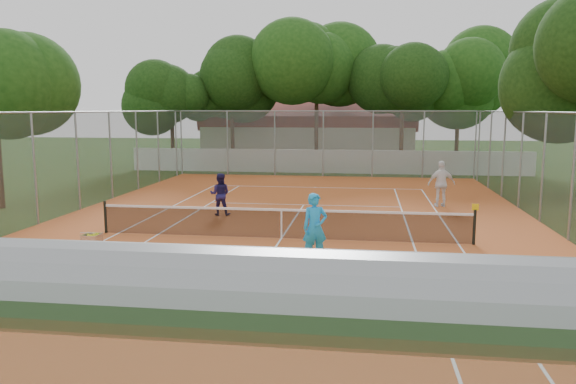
# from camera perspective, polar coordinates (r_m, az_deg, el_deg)

# --- Properties ---
(ground) EXTENTS (120.00, 120.00, 0.00)m
(ground) POSITION_cam_1_polar(r_m,az_deg,el_deg) (18.00, -0.66, -4.79)
(ground) COLOR #18330E
(ground) RESTS_ON ground
(court_pad) EXTENTS (18.00, 34.00, 0.02)m
(court_pad) POSITION_cam_1_polar(r_m,az_deg,el_deg) (17.99, -0.66, -4.76)
(court_pad) COLOR #BF5A25
(court_pad) RESTS_ON ground
(court_lines) EXTENTS (10.98, 23.78, 0.01)m
(court_lines) POSITION_cam_1_polar(r_m,az_deg,el_deg) (17.99, -0.66, -4.72)
(court_lines) COLOR white
(court_lines) RESTS_ON court_pad
(tennis_net) EXTENTS (11.88, 0.10, 0.98)m
(tennis_net) POSITION_cam_1_polar(r_m,az_deg,el_deg) (17.89, -0.67, -3.20)
(tennis_net) COLOR black
(tennis_net) RESTS_ON court_pad
(perimeter_fence) EXTENTS (18.00, 34.00, 4.00)m
(perimeter_fence) POSITION_cam_1_polar(r_m,az_deg,el_deg) (17.65, -0.68, 1.54)
(perimeter_fence) COLOR slate
(perimeter_fence) RESTS_ON ground
(boundary_wall) EXTENTS (26.00, 0.30, 1.50)m
(boundary_wall) POSITION_cam_1_polar(r_m,az_deg,el_deg) (36.57, 3.81, 3.12)
(boundary_wall) COLOR white
(boundary_wall) RESTS_ON ground
(clubhouse) EXTENTS (16.40, 9.00, 4.40)m
(clubhouse) POSITION_cam_1_polar(r_m,az_deg,el_deg) (46.59, 2.27, 6.06)
(clubhouse) COLOR beige
(clubhouse) RESTS_ON ground
(tropical_trees) EXTENTS (29.00, 19.00, 10.00)m
(tropical_trees) POSITION_cam_1_polar(r_m,az_deg,el_deg) (39.42, 4.20, 9.68)
(tropical_trees) COLOR black
(tropical_trees) RESTS_ON ground
(player_near) EXTENTS (0.80, 0.67, 1.87)m
(player_near) POSITION_cam_1_polar(r_m,az_deg,el_deg) (15.14, 2.75, -3.63)
(player_near) COLOR #1CA2F1
(player_near) RESTS_ON court_pad
(player_far_left) EXTENTS (0.84, 0.67, 1.64)m
(player_far_left) POSITION_cam_1_polar(r_m,az_deg,el_deg) (21.92, -6.92, -0.23)
(player_far_left) COLOR #1E194C
(player_far_left) RESTS_ON court_pad
(player_far_right) EXTENTS (1.20, 0.64, 1.95)m
(player_far_right) POSITION_cam_1_polar(r_m,az_deg,el_deg) (24.53, 15.32, 0.81)
(player_far_right) COLOR white
(player_far_right) RESTS_ON court_pad
(ball_hopper) EXTENTS (0.57, 0.57, 0.93)m
(ball_hopper) POSITION_cam_1_polar(r_m,az_deg,el_deg) (15.66, -19.26, -5.45)
(ball_hopper) COLOR silver
(ball_hopper) RESTS_ON court_pad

